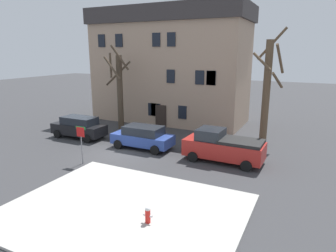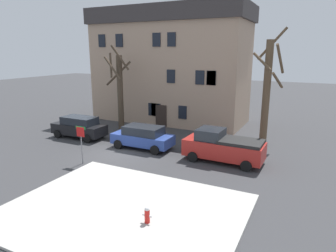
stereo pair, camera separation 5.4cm
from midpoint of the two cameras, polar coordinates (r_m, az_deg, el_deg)
ground_plane at (r=21.35m, az=-9.66°, el=-5.32°), size 120.00×120.00×0.00m
sidewalk_slab at (r=14.09m, az=-8.45°, el=-15.62°), size 10.41×8.27×0.12m
building_main at (r=30.89m, az=0.39°, el=11.46°), size 15.68×6.73×11.11m
tree_bare_near at (r=27.59m, az=-9.14°, el=7.01°), size 2.79×2.82×7.55m
tree_bare_mid at (r=23.27m, az=18.37°, el=6.47°), size 2.21×2.17×8.72m
car_black_wagon at (r=25.86m, az=-16.43°, el=-0.15°), size 4.61×2.00×1.78m
car_blue_wagon at (r=22.20m, az=-4.73°, el=-2.03°), size 4.53×2.13×1.69m
pickup_truck_red at (r=19.77m, az=10.46°, el=-3.85°), size 5.13×2.31×2.09m
fire_hydrant at (r=12.86m, az=-3.85°, el=-16.43°), size 0.42×0.22×0.70m
street_sign_pole at (r=19.60m, az=-16.12°, el=-2.15°), size 0.76×0.07×2.44m
bicycle_leaning at (r=29.21m, az=-14.42°, el=0.44°), size 1.63×0.72×1.03m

